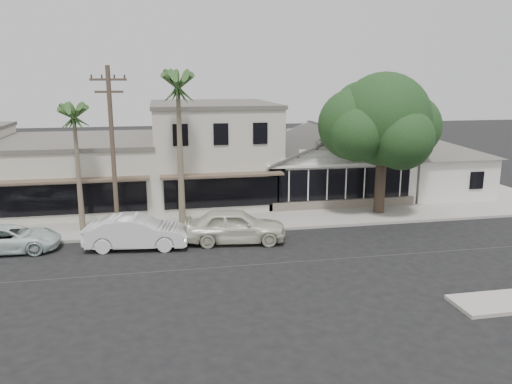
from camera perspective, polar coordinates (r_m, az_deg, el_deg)
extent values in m
plane|color=black|center=(23.72, 6.02, -7.86)|extent=(140.00, 140.00, 0.00)
cube|color=#9E9991|center=(29.16, -13.27, -3.99)|extent=(90.00, 3.50, 0.15)
cube|color=white|center=(36.28, 7.89, 1.87)|extent=(10.00, 8.00, 3.00)
cube|color=black|center=(32.50, 10.21, 0.94)|extent=(8.80, 0.10, 2.00)
cube|color=#60564C|center=(32.82, 10.10, -1.45)|extent=(9.60, 0.18, 0.70)
cube|color=white|center=(38.84, 19.91, 1.94)|extent=(6.00, 6.00, 3.00)
cube|color=beige|center=(35.23, -5.00, 4.50)|extent=(8.00, 10.00, 6.50)
cube|color=beige|center=(35.64, -19.51, 2.02)|extent=(10.00, 10.00, 4.20)
cylinder|color=brown|center=(26.76, -16.01, 4.07)|extent=(0.24, 0.24, 9.00)
cube|color=brown|center=(26.47, -16.53, 12.22)|extent=(1.80, 0.12, 0.12)
cube|color=brown|center=(26.48, -16.45, 10.93)|extent=(1.40, 0.12, 0.12)
imported|color=beige|center=(25.97, -2.39, -3.86)|extent=(5.45, 2.75, 1.78)
imported|color=white|center=(25.78, -13.49, -4.47)|extent=(5.24, 2.32, 1.67)
imported|color=silver|center=(27.48, -26.32, -4.79)|extent=(4.76, 2.23, 1.32)
cylinder|color=#443629|center=(31.90, 13.97, 0.50)|extent=(0.65, 0.65, 3.46)
sphere|color=#153415|center=(31.29, 14.39, 8.06)|extent=(5.62, 5.62, 5.62)
sphere|color=#153415|center=(32.78, 16.96, 7.16)|extent=(4.11, 4.11, 4.11)
sphere|color=#153415|center=(31.02, 11.10, 7.58)|extent=(4.33, 4.33, 4.33)
sphere|color=#153415|center=(30.12, 16.35, 5.91)|extent=(3.68, 3.68, 3.68)
sphere|color=#153415|center=(32.57, 12.08, 8.93)|extent=(3.89, 3.89, 3.89)
sphere|color=#153415|center=(33.16, 15.40, 9.57)|extent=(3.46, 3.46, 3.46)
sphere|color=#153415|center=(29.78, 11.61, 6.51)|extent=(3.24, 3.24, 3.24)
cone|color=#726651|center=(28.09, -8.64, 3.54)|extent=(0.41, 0.41, 7.75)
cone|color=#726651|center=(28.64, -19.60, 1.58)|extent=(0.33, 0.33, 6.24)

